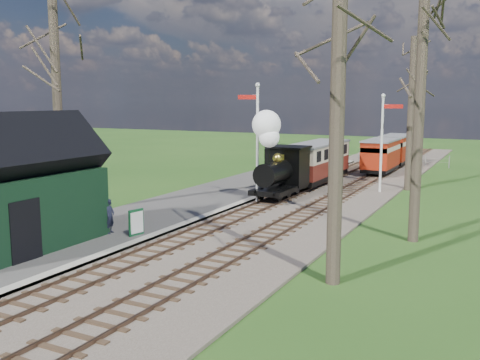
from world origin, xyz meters
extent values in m
plane|color=#254D18|center=(0.00, 0.00, 0.00)|extent=(140.00, 140.00, 0.00)
ellipsoid|color=#385B23|center=(-25.00, 60.00, -14.76)|extent=(57.60, 36.00, 16.20)
ellipsoid|color=#385B23|center=(-8.00, 70.00, -16.40)|extent=(64.00, 40.00, 18.00)
cube|color=brown|center=(1.30, 22.00, 0.05)|extent=(8.00, 60.00, 0.10)
cube|color=brown|center=(-0.50, 22.00, 0.14)|extent=(0.07, 60.00, 0.12)
cube|color=brown|center=(0.50, 22.00, 0.14)|extent=(0.07, 60.00, 0.12)
cube|color=#38281C|center=(0.00, 22.00, 0.10)|extent=(1.60, 60.00, 0.09)
cube|color=brown|center=(2.10, 22.00, 0.14)|extent=(0.07, 60.00, 0.12)
cube|color=brown|center=(3.10, 22.00, 0.14)|extent=(0.07, 60.00, 0.12)
cube|color=#38281C|center=(2.60, 22.00, 0.10)|extent=(1.60, 60.00, 0.09)
cube|color=#474442|center=(-3.50, 14.00, 0.10)|extent=(5.00, 44.00, 0.20)
cube|color=#B2AD9E|center=(-1.20, 14.00, 0.10)|extent=(0.40, 44.00, 0.21)
cube|color=black|center=(-4.30, 4.00, 1.50)|extent=(3.00, 6.00, 2.60)
cube|color=black|center=(-4.30, 4.00, 3.35)|extent=(3.25, 6.30, 3.25)
cube|color=black|center=(-2.78, 3.00, 1.20)|extent=(0.06, 1.20, 2.00)
cylinder|color=silver|center=(-0.70, 16.00, 3.00)|extent=(0.14, 0.14, 6.00)
sphere|color=silver|center=(-0.70, 16.00, 6.10)|extent=(0.24, 0.24, 0.24)
cube|color=#B7140F|center=(-1.25, 16.00, 5.50)|extent=(1.10, 0.08, 0.22)
cube|color=black|center=(-0.70, 16.00, 4.40)|extent=(0.18, 0.06, 0.30)
cylinder|color=silver|center=(4.30, 22.00, 2.75)|extent=(0.14, 0.14, 5.50)
sphere|color=silver|center=(4.30, 22.00, 5.60)|extent=(0.24, 0.24, 0.24)
cube|color=#B7140F|center=(4.85, 22.00, 5.00)|extent=(1.10, 0.08, 0.22)
cube|color=black|center=(4.30, 22.00, 3.90)|extent=(0.18, 0.06, 0.30)
cylinder|color=#382D23|center=(-7.30, 9.00, 5.50)|extent=(0.41, 0.41, 11.00)
cylinder|color=#382D23|center=(6.50, 6.00, 6.00)|extent=(0.42, 0.42, 12.00)
cylinder|color=#382D23|center=(7.80, 12.00, 5.00)|extent=(0.40, 0.40, 10.00)
cylinder|color=#382D23|center=(5.50, 24.00, 4.50)|extent=(0.39, 0.39, 9.00)
cube|color=slate|center=(0.30, 36.00, 0.75)|extent=(12.60, 0.02, 0.01)
cube|color=slate|center=(0.30, 36.00, 0.45)|extent=(12.60, 0.02, 0.02)
cylinder|color=slate|center=(0.30, 36.00, 0.50)|extent=(0.08, 0.08, 1.00)
cube|color=black|center=(0.00, 17.34, 0.67)|extent=(1.76, 4.15, 0.26)
cylinder|color=black|center=(0.00, 16.72, 1.60)|extent=(1.14, 2.70, 1.14)
cube|color=black|center=(0.00, 18.59, 1.70)|extent=(1.87, 1.66, 2.07)
cylinder|color=black|center=(0.00, 15.68, 2.53)|extent=(0.29, 0.29, 0.83)
sphere|color=gold|center=(0.00, 17.03, 2.33)|extent=(0.54, 0.54, 0.54)
sphere|color=white|center=(0.10, 15.68, 3.52)|extent=(1.04, 1.04, 1.04)
sphere|color=white|center=(-0.10, 15.79, 4.14)|extent=(1.45, 1.45, 1.45)
cylinder|color=black|center=(-0.50, 16.10, 0.53)|extent=(0.10, 0.66, 0.66)
cylinder|color=black|center=(0.50, 16.10, 0.53)|extent=(0.10, 0.66, 0.66)
cube|color=black|center=(0.00, 23.34, 0.56)|extent=(1.97, 7.26, 0.31)
cube|color=maroon|center=(0.00, 23.34, 1.19)|extent=(2.07, 7.26, 0.93)
cube|color=beige|center=(0.00, 23.34, 2.12)|extent=(2.07, 7.26, 0.93)
cube|color=slate|center=(0.00, 23.34, 2.64)|extent=(2.18, 7.47, 0.12)
cube|color=black|center=(2.60, 29.73, 0.52)|extent=(1.76, 4.63, 0.28)
cube|color=maroon|center=(2.60, 29.73, 1.08)|extent=(1.85, 4.63, 0.83)
cube|color=beige|center=(2.60, 29.73, 1.91)|extent=(1.85, 4.63, 0.83)
cube|color=slate|center=(2.60, 29.73, 2.37)|extent=(1.94, 4.81, 0.11)
cube|color=black|center=(2.60, 35.23, 0.52)|extent=(1.76, 4.63, 0.28)
cube|color=maroon|center=(2.60, 35.23, 1.08)|extent=(1.85, 4.63, 0.83)
cube|color=beige|center=(2.60, 35.23, 1.91)|extent=(1.85, 4.63, 0.83)
cube|color=slate|center=(2.60, 35.23, 2.37)|extent=(1.94, 4.81, 0.11)
cube|color=#0E4422|center=(-1.72, 7.27, 0.71)|extent=(0.21, 0.69, 1.02)
cube|color=silver|center=(-1.67, 7.26, 0.71)|extent=(0.13, 0.59, 0.83)
cube|color=#4B2E1A|center=(-3.32, 4.53, 0.41)|extent=(0.67, 1.36, 0.06)
cube|color=#4B2E1A|center=(-3.49, 4.49, 0.67)|extent=(0.35, 1.28, 0.56)
cube|color=#4B2E1A|center=(-3.18, 3.96, 0.29)|extent=(0.06, 0.06, 0.19)
cube|color=#4B2E1A|center=(-3.46, 5.09, 0.29)|extent=(0.06, 0.06, 0.19)
imported|color=black|center=(-2.82, 7.05, 0.88)|extent=(0.44, 0.56, 1.37)
camera|label=1|loc=(10.97, -8.75, 5.37)|focal=40.00mm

